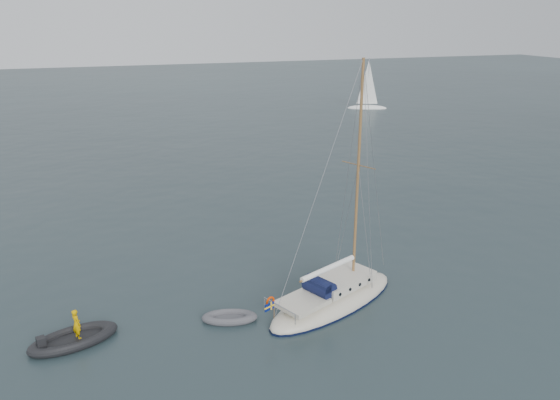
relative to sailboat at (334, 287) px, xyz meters
name	(u,v)px	position (x,y,z in m)	size (l,w,h in m)	color
ground	(297,287)	(-1.19, 2.47, -1.02)	(300.00, 300.00, 0.00)	black
sailboat	(334,287)	(0.00, 0.00, 0.00)	(9.51, 2.85, 13.55)	beige
dinghy	(230,317)	(-5.76, 0.18, -0.84)	(2.87, 1.30, 0.41)	#535257
rib	(73,338)	(-13.32, 0.68, -0.76)	(4.24, 1.93, 1.75)	black
distant_yacht_b	(368,86)	(32.10, 57.31, 2.65)	(6.50, 3.47, 8.61)	white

